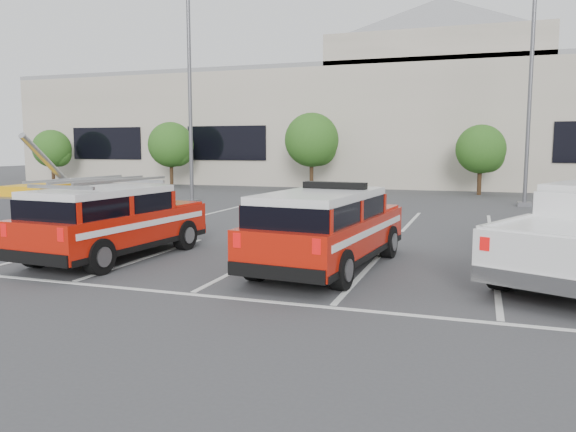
# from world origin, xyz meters

# --- Properties ---
(ground) EXTENTS (120.00, 120.00, 0.00)m
(ground) POSITION_xyz_m (0.00, 0.00, 0.00)
(ground) COLOR #3C3C3F
(ground) RESTS_ON ground
(stall_markings) EXTENTS (23.00, 15.00, 0.01)m
(stall_markings) POSITION_xyz_m (0.00, 4.50, 0.01)
(stall_markings) COLOR silver
(stall_markings) RESTS_ON ground
(convention_building) EXTENTS (60.00, 16.99, 13.20)m
(convention_building) POSITION_xyz_m (0.18, 31.86, 4.72)
(convention_building) COLOR beige
(convention_building) RESTS_ON ground
(tree_far_left) EXTENTS (2.77, 2.77, 3.99)m
(tree_far_left) POSITION_xyz_m (-24.91, 22.05, 2.50)
(tree_far_left) COLOR #3F2B19
(tree_far_left) RESTS_ON ground
(tree_left) EXTENTS (3.07, 3.07, 4.42)m
(tree_left) POSITION_xyz_m (-14.91, 22.05, 2.77)
(tree_left) COLOR #3F2B19
(tree_left) RESTS_ON ground
(tree_mid_left) EXTENTS (3.37, 3.37, 4.85)m
(tree_mid_left) POSITION_xyz_m (-4.91, 22.05, 3.04)
(tree_mid_left) COLOR #3F2B19
(tree_mid_left) RESTS_ON ground
(tree_mid_right) EXTENTS (2.77, 2.77, 3.99)m
(tree_mid_right) POSITION_xyz_m (5.09, 22.05, 2.50)
(tree_mid_right) COLOR #3F2B19
(tree_mid_right) RESTS_ON ground
(light_pole_left) EXTENTS (0.90, 0.60, 10.24)m
(light_pole_left) POSITION_xyz_m (-8.00, 12.00, 5.19)
(light_pole_left) COLOR #59595E
(light_pole_left) RESTS_ON ground
(light_pole_mid) EXTENTS (0.90, 0.60, 10.24)m
(light_pole_mid) POSITION_xyz_m (7.00, 16.00, 5.19)
(light_pole_mid) COLOR #59595E
(light_pole_mid) RESTS_ON ground
(fire_chief_suv) EXTENTS (2.53, 5.63, 1.92)m
(fire_chief_suv) POSITION_xyz_m (1.84, 0.10, 0.79)
(fire_chief_suv) COLOR #B01508
(fire_chief_suv) RESTS_ON ground
(ladder_suv) EXTENTS (2.39, 5.18, 1.98)m
(ladder_suv) POSITION_xyz_m (-3.39, -0.45, 0.79)
(ladder_suv) COLOR #B01508
(ladder_suv) RESTS_ON ground
(utility_rig) EXTENTS (3.25, 4.03, 3.20)m
(utility_rig) POSITION_xyz_m (-9.64, 3.74, 0.64)
(utility_rig) COLOR #59595E
(utility_rig) RESTS_ON ground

